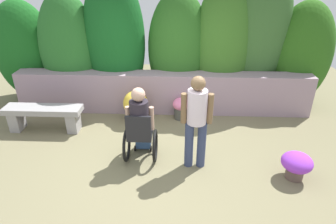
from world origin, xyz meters
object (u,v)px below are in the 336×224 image
stone_bench (44,115)px  person_standing_companion (197,117)px  person_in_wheelchair (140,127)px  flower_pot_purple_near (136,106)px  flower_pot_red_accent (297,164)px  flower_pot_terracotta_by_wall (181,107)px

stone_bench → person_standing_companion: (2.93, -1.03, 0.56)m
person_in_wheelchair → flower_pot_purple_near: person_in_wheelchair is taller
flower_pot_red_accent → flower_pot_purple_near: bearing=147.6°
flower_pot_terracotta_by_wall → person_in_wheelchair: bearing=-114.2°
person_in_wheelchair → flower_pot_red_accent: 2.51m
stone_bench → flower_pot_purple_near: bearing=15.9°
flower_pot_red_accent → stone_bench: bearing=164.0°
person_standing_companion → flower_pot_purple_near: size_ratio=2.30×
stone_bench → flower_pot_terracotta_by_wall: 2.77m
stone_bench → flower_pot_red_accent: stone_bench is taller
flower_pot_purple_near → flower_pot_red_accent: 3.23m
stone_bench → flower_pot_red_accent: size_ratio=3.19×
flower_pot_purple_near → stone_bench: bearing=-165.9°
person_in_wheelchair → flower_pot_terracotta_by_wall: bearing=64.7°
person_in_wheelchair → flower_pot_terracotta_by_wall: size_ratio=2.87×
flower_pot_terracotta_by_wall → person_standing_companion: bearing=-81.9°
person_in_wheelchair → flower_pot_terracotta_by_wall: person_in_wheelchair is taller
person_standing_companion → flower_pot_red_accent: size_ratio=3.32×
stone_bench → person_standing_companion: size_ratio=0.96×
stone_bench → flower_pot_terracotta_by_wall: bearing=14.6°
person_in_wheelchair → flower_pot_red_accent: size_ratio=2.81×
stone_bench → person_standing_companion: person_standing_companion is taller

